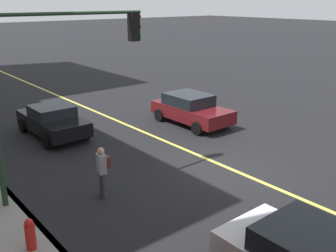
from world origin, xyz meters
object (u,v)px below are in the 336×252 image
(car_maroon, at_px, (191,109))
(pedestrian_with_backpack, at_px, (102,169))
(traffic_light_mast, at_px, (57,66))
(car_black, at_px, (53,120))
(fire_hydrant, at_px, (31,237))

(car_maroon, distance_m, pedestrian_with_backpack, 7.95)
(car_maroon, xyz_separation_m, pedestrian_with_backpack, (-3.73, 7.01, 0.18))
(car_maroon, relative_size, traffic_light_mast, 0.72)
(car_black, distance_m, fire_hydrant, 8.61)
(car_maroon, relative_size, car_black, 1.01)
(car_black, height_order, pedestrian_with_backpack, pedestrian_with_backpack)
(car_black, relative_size, fire_hydrant, 4.29)
(fire_hydrant, bearing_deg, pedestrian_with_backpack, -63.18)
(pedestrian_with_backpack, bearing_deg, car_maroon, -61.96)
(car_black, bearing_deg, car_maroon, -113.45)
(pedestrian_with_backpack, bearing_deg, fire_hydrant, 116.82)
(car_maroon, distance_m, car_black, 6.37)
(car_maroon, height_order, car_black, car_maroon)
(fire_hydrant, bearing_deg, traffic_light_mast, -40.20)
(traffic_light_mast, relative_size, fire_hydrant, 6.01)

